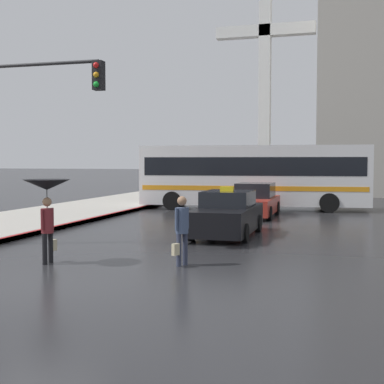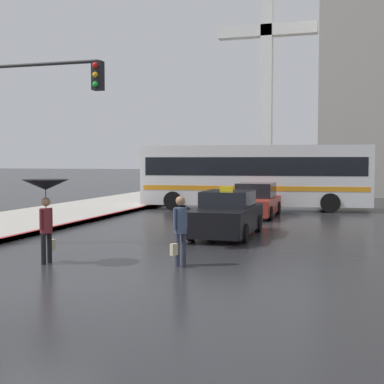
% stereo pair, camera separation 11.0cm
% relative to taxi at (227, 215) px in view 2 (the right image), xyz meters
% --- Properties ---
extents(ground_plane, '(300.00, 300.00, 0.00)m').
position_rel_taxi_xyz_m(ground_plane, '(-2.14, -8.30, -0.69)').
color(ground_plane, '#262628').
extents(taxi, '(1.91, 4.40, 1.66)m').
position_rel_taxi_xyz_m(taxi, '(0.00, 0.00, 0.00)').
color(taxi, black).
rests_on(taxi, ground_plane).
extents(sedan_red, '(1.91, 4.51, 1.52)m').
position_rel_taxi_xyz_m(sedan_red, '(-0.10, 6.55, -0.01)').
color(sedan_red, '#A52D23').
rests_on(sedan_red, ground_plane).
extents(city_bus, '(11.80, 3.55, 3.31)m').
position_rel_taxi_xyz_m(city_bus, '(-0.74, 10.04, 1.14)').
color(city_bus, silver).
rests_on(city_bus, ground_plane).
extents(pedestrian_with_umbrella, '(1.14, 1.14, 2.07)m').
position_rel_taxi_xyz_m(pedestrian_with_umbrella, '(-3.19, -6.06, 1.02)').
color(pedestrian_with_umbrella, black).
rests_on(pedestrian_with_umbrella, ground_plane).
extents(pedestrian_man, '(0.41, 0.59, 1.68)m').
position_rel_taxi_xyz_m(pedestrian_man, '(0.04, -5.40, 0.27)').
color(pedestrian_man, '#2D3347').
rests_on(pedestrian_man, ground_plane).
extents(traffic_light, '(4.19, 0.38, 5.57)m').
position_rel_taxi_xyz_m(traffic_light, '(-5.09, -3.95, 3.22)').
color(traffic_light, black).
rests_on(traffic_light, ground_plane).
extents(monument_cross, '(7.82, 0.90, 17.78)m').
position_rel_taxi_xyz_m(monument_cross, '(-2.33, 25.22, 9.39)').
color(monument_cross, white).
rests_on(monument_cross, ground_plane).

